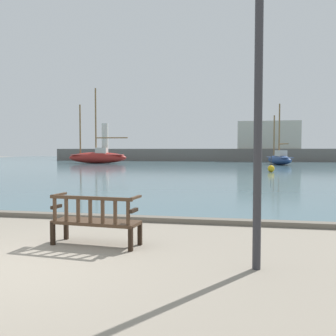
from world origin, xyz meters
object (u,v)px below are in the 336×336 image
sailboat_far_port (98,156)px  lamp_post (258,83)px  park_bench (95,220)px  sailboat_centre_channel (279,159)px  channel_buoy (271,168)px

sailboat_far_port → lamp_post: size_ratio=2.04×
park_bench → sailboat_centre_channel: size_ratio=0.24×
sailboat_centre_channel → park_bench: bearing=-100.4°
park_bench → lamp_post: bearing=-16.2°
park_bench → lamp_post: (2.83, -0.82, 2.22)m
sailboat_far_port → channel_buoy: 24.12m
sailboat_far_port → lamp_post: sailboat_far_port is taller
lamp_post → channel_buoy: (1.96, 23.34, -2.34)m
park_bench → lamp_post: lamp_post is taller
park_bench → channel_buoy: bearing=78.0°
park_bench → channel_buoy: size_ratio=1.35×
park_bench → channel_buoy: 23.02m
sailboat_centre_channel → channel_buoy: bearing=-97.8°
lamp_post → sailboat_centre_channel: bearing=84.1°
sailboat_centre_channel → lamp_post: bearing=-95.9°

